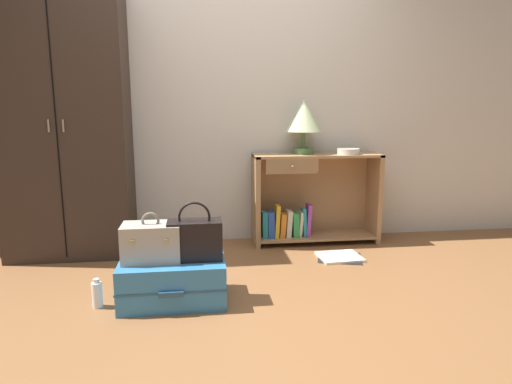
% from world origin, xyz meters
% --- Properties ---
extents(ground_plane, '(9.00, 9.00, 0.00)m').
position_xyz_m(ground_plane, '(0.00, 0.00, 0.00)').
color(ground_plane, brown).
extents(back_wall, '(6.40, 0.10, 2.60)m').
position_xyz_m(back_wall, '(0.00, 1.50, 1.30)').
color(back_wall, beige).
rests_on(back_wall, ground_plane).
extents(wardrobe, '(0.94, 0.47, 2.06)m').
position_xyz_m(wardrobe, '(-1.24, 1.20, 1.03)').
color(wardrobe, '#33261E').
rests_on(wardrobe, ground_plane).
extents(bookshelf, '(1.08, 0.32, 0.77)m').
position_xyz_m(bookshelf, '(0.71, 1.29, 0.37)').
color(bookshelf, '#A37A51').
rests_on(bookshelf, ground_plane).
extents(table_lamp, '(0.31, 0.31, 0.46)m').
position_xyz_m(table_lamp, '(0.65, 1.31, 1.08)').
color(table_lamp, '#4C7542').
rests_on(table_lamp, bookshelf).
extents(bowl, '(0.19, 0.19, 0.05)m').
position_xyz_m(bowl, '(1.02, 1.23, 0.80)').
color(bowl, silver).
rests_on(bowl, bookshelf).
extents(suitcase_large, '(0.63, 0.44, 0.26)m').
position_xyz_m(suitcase_large, '(-0.41, 0.20, 0.13)').
color(suitcase_large, teal).
rests_on(suitcase_large, ground_plane).
extents(train_case, '(0.34, 0.22, 0.29)m').
position_xyz_m(train_case, '(-0.52, 0.20, 0.38)').
color(train_case, '#A89E8E').
rests_on(train_case, suitcase_large).
extents(handbag, '(0.32, 0.16, 0.35)m').
position_xyz_m(handbag, '(-0.27, 0.19, 0.39)').
color(handbag, black).
rests_on(handbag, suitcase_large).
extents(bottle, '(0.06, 0.06, 0.18)m').
position_xyz_m(bottle, '(-0.85, 0.16, 0.08)').
color(bottle, white).
rests_on(bottle, ground_plane).
extents(open_book_on_floor, '(0.40, 0.37, 0.02)m').
position_xyz_m(open_book_on_floor, '(0.84, 0.82, 0.01)').
color(open_book_on_floor, white).
rests_on(open_book_on_floor, ground_plane).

